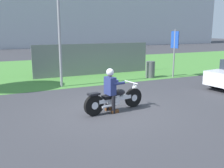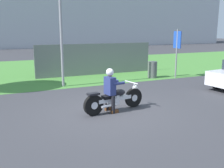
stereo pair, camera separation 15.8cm
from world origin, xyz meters
TOP-DOWN VIEW (x-y plane):
  - ground at (0.00, 0.00)m, footprint 120.00×120.00m
  - grass_verge at (0.00, 9.72)m, footprint 60.00×12.00m
  - stadium_facade at (4.34, 34.23)m, footprint 63.22×8.00m
  - motorcycle_lead at (0.17, -0.05)m, footprint 2.19×0.73m
  - rider_lead at (0.01, -0.08)m, footprint 0.60×0.53m
  - streetlight_pole at (-0.36, 4.25)m, footprint 0.96×0.20m
  - trash_can at (4.49, 4.41)m, footprint 0.50×0.50m
  - sign_banner at (5.68, 3.93)m, footprint 0.08×0.60m
  - fence_segment at (2.09, 6.64)m, footprint 7.00×0.06m

SIDE VIEW (x-z plane):
  - ground at x=0.00m, z-range 0.00..0.00m
  - grass_verge at x=0.00m, z-range 0.00..0.01m
  - motorcycle_lead at x=0.17m, z-range -0.05..0.83m
  - trash_can at x=4.49m, z-range 0.00..0.89m
  - rider_lead at x=0.01m, z-range 0.12..1.52m
  - fence_segment at x=2.09m, z-range 0.00..1.80m
  - sign_banner at x=5.68m, z-range 0.42..3.02m
  - streetlight_pole at x=-0.36m, z-range 0.73..6.96m
  - stadium_facade at x=4.34m, z-range 0.00..12.06m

